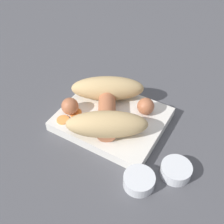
{
  "coord_description": "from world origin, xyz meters",
  "views": [
    {
      "loc": [
        -0.2,
        0.35,
        0.43
      ],
      "look_at": [
        0.0,
        0.0,
        0.03
      ],
      "focal_mm": 45.0,
      "sensor_mm": 36.0,
      "label": 1
    }
  ],
  "objects": [
    {
      "name": "bread_roll",
      "position": [
        0.01,
        0.0,
        0.05
      ],
      "size": [
        0.21,
        0.21,
        0.05
      ],
      "color": "tan",
      "rests_on": "food_tray"
    },
    {
      "name": "sausage",
      "position": [
        0.01,
        -0.0,
        0.04
      ],
      "size": [
        0.17,
        0.15,
        0.04
      ],
      "color": "#B26642",
      "rests_on": "food_tray"
    },
    {
      "name": "ground_plane",
      "position": [
        0.0,
        0.0,
        0.0
      ],
      "size": [
        3.0,
        3.0,
        0.0
      ],
      "primitive_type": "plane",
      "color": "#4C4C51"
    },
    {
      "name": "food_tray",
      "position": [
        0.0,
        0.0,
        0.01
      ],
      "size": [
        0.21,
        0.17,
        0.02
      ],
      "color": "silver",
      "rests_on": "ground_plane"
    },
    {
      "name": "pickled_veggies",
      "position": [
        0.07,
        0.05,
        0.02
      ],
      "size": [
        0.04,
        0.06,
        0.0
      ],
      "color": "#F99E4C",
      "rests_on": "food_tray"
    },
    {
      "name": "condiment_cup_near",
      "position": [
        -0.11,
        0.1,
        0.01
      ],
      "size": [
        0.06,
        0.06,
        0.02
      ],
      "color": "silver",
      "rests_on": "ground_plane"
    },
    {
      "name": "condiment_cup_far",
      "position": [
        -0.16,
        0.05,
        0.01
      ],
      "size": [
        0.06,
        0.06,
        0.02
      ],
      "color": "silver",
      "rests_on": "ground_plane"
    }
  ]
}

